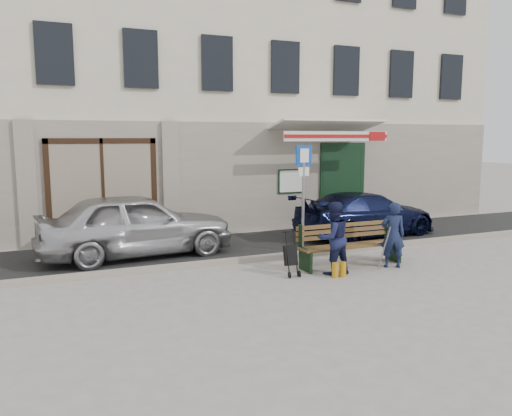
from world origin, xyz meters
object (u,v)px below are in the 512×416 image
car_navy (366,214)px  stroller (291,256)px  car_silver (136,224)px  bench (349,245)px  man (393,235)px  parking_sign (303,182)px  woman (333,238)px

car_navy → stroller: 4.74m
car_silver → bench: bearing=-128.1°
man → parking_sign: bearing=-37.0°
bench → man: (0.80, -0.45, 0.25)m
car_silver → parking_sign: (3.80, -1.12, 0.96)m
car_navy → man: (-1.48, -3.11, 0.09)m
parking_sign → woman: size_ratio=1.73×
stroller → car_navy: bearing=43.3°
car_silver → car_navy: size_ratio=1.04×
man → stroller: man is taller
car_silver → parking_sign: parking_sign is taller
car_navy → parking_sign: 3.01m
car_silver → stroller: (2.60, -2.86, -0.37)m
car_silver → man: (4.90, -3.13, -0.05)m
woman → man: bearing=174.2°
car_silver → car_navy: car_silver is taller
car_navy → man: bearing=148.5°
car_navy → parking_sign: size_ratio=1.66×
stroller → woman: bearing=-8.2°
car_silver → parking_sign: bearing=-111.4°
bench → parking_sign: bearing=101.0°
parking_sign → car_silver: bearing=150.0°
woman → car_navy: bearing=-137.7°
stroller → car_silver: bearing=138.5°
man → stroller: bearing=17.8°
bench → stroller: (-1.50, -0.18, -0.06)m
car_silver → stroller: bearing=-142.8°
parking_sign → car_navy: bearing=9.4°
man → car_silver: bearing=-8.2°
car_navy → woman: 4.24m
woman → parking_sign: bearing=-104.2°
car_silver → woman: size_ratio=2.99×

